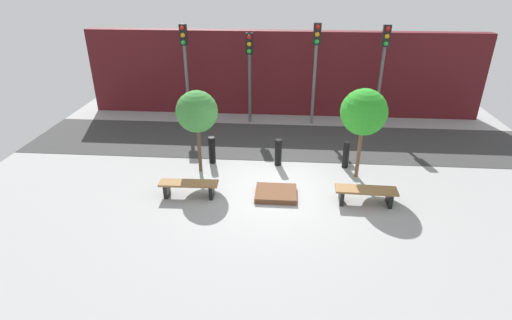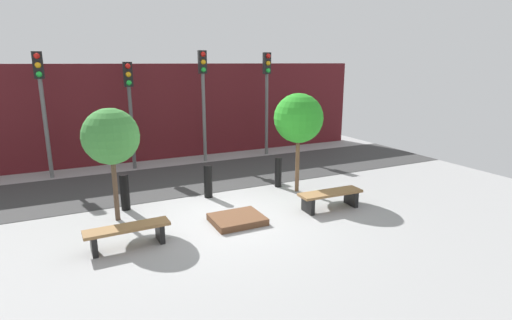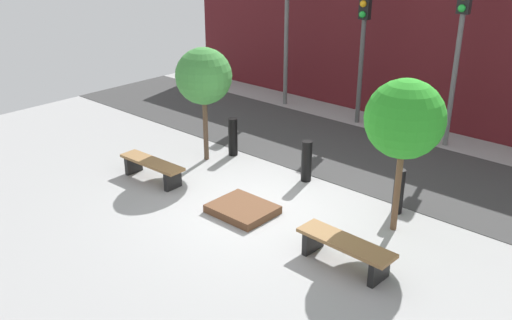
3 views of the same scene
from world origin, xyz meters
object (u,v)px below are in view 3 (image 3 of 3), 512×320
(bench_right, at_px, (345,248))
(tree_behind_right_bench, at_px, (405,120))
(tree_behind_left_bench, at_px, (204,77))
(traffic_light_mid_east, at_px, (460,34))
(traffic_light_mid_west, at_px, (363,31))
(bench_left, at_px, (152,167))
(planter_bed, at_px, (243,209))
(traffic_light_west, at_px, (286,14))
(bollard_left, at_px, (307,161))
(bollard_center, at_px, (399,191))
(bollard_far_left, at_px, (233,137))

(bench_right, distance_m, tree_behind_right_bench, 2.31)
(tree_behind_left_bench, xyz_separation_m, traffic_light_mid_east, (3.64, 4.48, 0.75))
(tree_behind_left_bench, relative_size, traffic_light_mid_west, 0.73)
(bench_left, distance_m, traffic_light_mid_east, 7.42)
(planter_bed, xyz_separation_m, traffic_light_mid_east, (1.25, 5.82, 2.60))
(planter_bed, bearing_deg, bench_left, -175.20)
(bench_left, relative_size, traffic_light_west, 0.42)
(bench_left, height_order, bench_right, bench_right)
(bench_right, xyz_separation_m, traffic_light_mid_east, (-1.13, 6.02, 2.36))
(bollard_left, relative_size, bollard_center, 1.01)
(bench_left, xyz_separation_m, traffic_light_mid_west, (1.13, 6.01, 2.12))
(bench_left, xyz_separation_m, bollard_center, (4.50, 2.13, 0.12))
(bench_right, bearing_deg, tree_behind_right_bench, 91.82)
(tree_behind_left_bench, relative_size, bollard_far_left, 2.88)
(bench_right, height_order, traffic_light_west, traffic_light_west)
(tree_behind_left_bench, height_order, bollard_left, tree_behind_left_bench)
(tree_behind_left_bench, relative_size, traffic_light_mid_east, 0.66)
(tree_behind_left_bench, distance_m, traffic_light_mid_east, 5.82)
(planter_bed, distance_m, tree_behind_right_bench, 3.36)
(bench_right, xyz_separation_m, tree_behind_left_bench, (-4.77, 1.54, 1.61))
(planter_bed, height_order, traffic_light_west, traffic_light_west)
(planter_bed, relative_size, bollard_far_left, 1.28)
(bench_left, height_order, planter_bed, bench_left)
(traffic_light_mid_east, bearing_deg, traffic_light_west, -180.00)
(bench_right, bearing_deg, bench_left, -178.18)
(tree_behind_right_bench, height_order, bollard_far_left, tree_behind_right_bench)
(traffic_light_mid_west, bearing_deg, bollard_left, -72.12)
(tree_behind_right_bench, relative_size, traffic_light_mid_west, 0.77)
(tree_behind_right_bench, bearing_deg, traffic_light_mid_east, 104.16)
(bollard_center, distance_m, traffic_light_west, 7.38)
(bench_left, xyz_separation_m, tree_behind_left_bench, (0.00, 1.54, 1.61))
(traffic_light_west, bearing_deg, tree_behind_left_bench, -72.90)
(planter_bed, relative_size, traffic_light_mid_east, 0.29)
(bench_left, bearing_deg, tree_behind_left_bench, 88.18)
(planter_bed, relative_size, tree_behind_right_bench, 0.42)
(planter_bed, xyz_separation_m, tree_behind_left_bench, (-2.38, 1.34, 1.85))
(bollard_far_left, relative_size, traffic_light_mid_west, 0.25)
(planter_bed, distance_m, traffic_light_mid_east, 6.49)
(tree_behind_left_bench, xyz_separation_m, bollard_far_left, (0.27, 0.59, -1.48))
(bench_right, distance_m, planter_bed, 2.40)
(bollard_center, bearing_deg, bench_right, -82.85)
(bench_right, relative_size, traffic_light_west, 0.43)
(bollard_far_left, xyz_separation_m, traffic_light_mid_west, (0.86, 3.88, 1.98))
(tree_behind_left_bench, xyz_separation_m, bollard_center, (4.50, 0.59, -1.49))
(planter_bed, height_order, tree_behind_right_bench, tree_behind_right_bench)
(traffic_light_mid_east, bearing_deg, planter_bed, -102.16)
(tree_behind_right_bench, relative_size, bollard_left, 3.09)
(planter_bed, bearing_deg, tree_behind_left_bench, 150.67)
(bollard_far_left, height_order, traffic_light_mid_west, traffic_light_mid_west)
(bollard_left, height_order, traffic_light_mid_west, traffic_light_mid_west)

